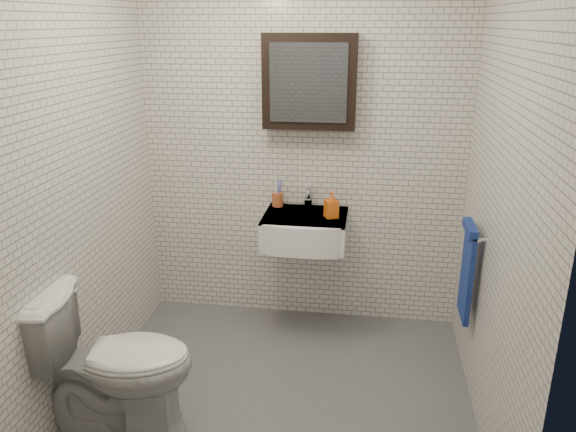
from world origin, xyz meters
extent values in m
cube|color=#515359|center=(0.00, 0.00, 0.01)|extent=(2.20, 2.00, 0.01)
cube|color=silver|center=(0.00, 1.00, 1.25)|extent=(2.20, 0.02, 2.50)
cube|color=silver|center=(0.00, -1.00, 1.25)|extent=(2.20, 0.02, 2.50)
cube|color=silver|center=(-1.10, 0.00, 1.25)|extent=(0.02, 2.00, 2.50)
cube|color=silver|center=(1.10, 0.00, 1.25)|extent=(0.02, 2.00, 2.50)
cube|color=white|center=(0.05, 0.78, 0.75)|extent=(0.55, 0.45, 0.20)
cylinder|color=silver|center=(0.05, 0.80, 0.84)|extent=(0.31, 0.31, 0.02)
cylinder|color=silver|center=(0.05, 0.80, 0.85)|extent=(0.04, 0.04, 0.01)
cube|color=white|center=(0.05, 0.78, 0.84)|extent=(0.55, 0.45, 0.01)
cylinder|color=silver|center=(0.05, 0.94, 0.88)|extent=(0.06, 0.06, 0.06)
cylinder|color=silver|center=(0.05, 0.94, 0.94)|extent=(0.03, 0.03, 0.08)
cylinder|color=silver|center=(0.05, 0.88, 0.97)|extent=(0.02, 0.12, 0.02)
cube|color=silver|center=(0.05, 0.97, 0.99)|extent=(0.02, 0.09, 0.01)
cube|color=black|center=(0.05, 0.93, 1.70)|extent=(0.60, 0.14, 0.60)
cube|color=#3F444C|center=(0.05, 0.85, 1.70)|extent=(0.49, 0.01, 0.49)
cylinder|color=silver|center=(1.06, 0.35, 0.95)|extent=(0.02, 0.30, 0.02)
cylinder|color=silver|center=(1.08, 0.48, 0.95)|extent=(0.04, 0.02, 0.02)
cylinder|color=silver|center=(1.08, 0.22, 0.95)|extent=(0.04, 0.02, 0.02)
cube|color=navy|center=(1.05, 0.35, 0.68)|extent=(0.03, 0.26, 0.54)
cube|color=navy|center=(1.04, 0.35, 0.96)|extent=(0.05, 0.26, 0.05)
cylinder|color=#A74E29|center=(-0.17, 0.94, 0.90)|extent=(0.08, 0.08, 0.10)
cylinder|color=white|center=(-0.18, 0.93, 0.96)|extent=(0.02, 0.03, 0.18)
cylinder|color=#414ED2|center=(-0.15, 0.93, 0.95)|extent=(0.01, 0.02, 0.16)
cylinder|color=white|center=(-0.17, 0.95, 0.96)|extent=(0.02, 0.04, 0.19)
cylinder|color=#414ED2|center=(-0.15, 0.95, 0.95)|extent=(0.02, 0.04, 0.17)
imported|color=#F9581A|center=(0.22, 0.75, 0.94)|extent=(0.11, 0.11, 0.18)
imported|color=white|center=(-0.80, -0.40, 0.41)|extent=(0.86, 0.57, 0.82)
camera|label=1|loc=(0.45, -2.73, 2.07)|focal=35.00mm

